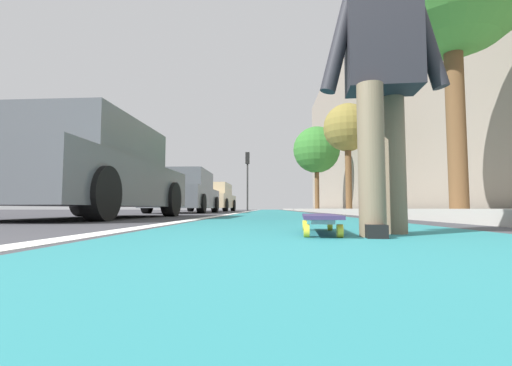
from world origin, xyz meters
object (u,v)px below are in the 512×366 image
at_px(skateboard, 320,218).
at_px(skater_person, 382,71).
at_px(street_tree_mid, 348,129).
at_px(street_tree_far, 317,150).
at_px(parked_car_mid, 185,193).
at_px(traffic_light, 247,170).
at_px(parked_car_near, 90,172).
at_px(parked_car_far, 213,198).

relative_size(skateboard, skater_person, 0.52).
bearing_deg(street_tree_mid, skateboard, 166.44).
relative_size(street_tree_mid, street_tree_far, 0.79).
bearing_deg(parked_car_mid, traffic_light, -6.99).
distance_m(parked_car_mid, street_tree_mid, 6.72).
relative_size(parked_car_near, traffic_light, 1.08).
relative_size(skater_person, parked_car_mid, 0.37).
bearing_deg(skateboard, street_tree_mid, -13.56).
bearing_deg(skateboard, parked_car_near, 43.20).
xyz_separation_m(parked_car_near, traffic_light, (19.11, -1.39, 2.10)).
bearing_deg(traffic_light, skater_person, -174.79).
height_order(skateboard, parked_car_near, parked_car_near).
xyz_separation_m(parked_car_mid, street_tree_mid, (1.49, -6.03, 2.57)).
height_order(skateboard, street_tree_mid, street_tree_mid).
xyz_separation_m(traffic_light, street_tree_mid, (-10.75, -4.53, 0.45)).
distance_m(skater_person, street_tree_mid, 12.30).
bearing_deg(street_tree_mid, street_tree_far, 0.00).
bearing_deg(street_tree_far, traffic_light, 67.01).
distance_m(skateboard, parked_car_far, 17.17).
relative_size(traffic_light, street_tree_far, 0.75).
relative_size(parked_car_far, street_tree_mid, 1.07).
xyz_separation_m(parked_car_near, parked_car_far, (13.55, 0.13, 0.00)).
bearing_deg(skater_person, traffic_light, 5.21).
relative_size(parked_car_mid, street_tree_far, 0.83).
bearing_deg(parked_car_near, street_tree_mid, -35.30).
height_order(parked_car_mid, traffic_light, traffic_light).
bearing_deg(street_tree_far, parked_car_near, 160.99).
distance_m(skateboard, parked_car_mid, 10.69).
height_order(skater_person, parked_car_mid, skater_person).
bearing_deg(parked_car_far, skater_person, -168.12).
bearing_deg(street_tree_mid, parked_car_far, 49.41).
relative_size(skater_person, traffic_light, 0.40).
height_order(parked_car_mid, street_tree_mid, street_tree_mid).
bearing_deg(traffic_light, parked_car_mid, 173.01).
bearing_deg(parked_car_mid, parked_car_far, 0.15).
relative_size(skateboard, parked_car_mid, 0.19).
relative_size(skater_person, street_tree_mid, 0.39).
relative_size(parked_car_far, traffic_light, 1.12).
xyz_separation_m(skater_person, parked_car_far, (17.00, 3.58, -0.22)).
xyz_separation_m(parked_car_mid, parked_car_far, (6.67, 0.02, 0.02)).
xyz_separation_m(skateboard, skater_person, (-0.15, -0.35, 0.84)).
bearing_deg(street_tree_far, street_tree_mid, 180.00).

